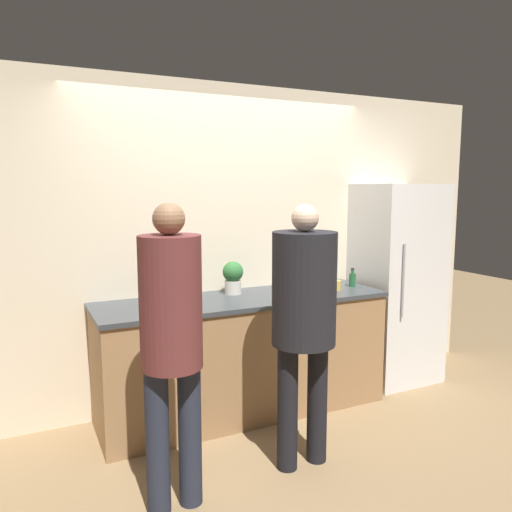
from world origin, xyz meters
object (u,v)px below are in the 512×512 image
object	(u,v)px
cup_yellow	(336,285)
bottle_green	(352,279)
cup_red	(297,285)
person_left	(171,333)
utensil_crock	(284,280)
bottle_amber	(313,288)
bottle_clear	(282,281)
fruit_bowl	(168,296)
refrigerator	(396,283)
person_center	(304,309)
potted_plant	(233,276)

from	to	relation	value
cup_yellow	bottle_green	bearing A→B (deg)	18.69
cup_yellow	cup_red	size ratio (longest dim) A/B	0.84
bottle_green	person_left	bearing A→B (deg)	-153.86
utensil_crock	bottle_amber	distance (m)	0.42
person_left	bottle_clear	xyz separation A→B (m)	(1.23, 1.01, 0.01)
utensil_crock	bottle_clear	world-z (taller)	utensil_crock
person_left	fruit_bowl	world-z (taller)	person_left
fruit_bowl	cup_yellow	world-z (taller)	fruit_bowl
refrigerator	bottle_clear	world-z (taller)	refrigerator
person_center	bottle_green	size ratio (longest dim) A/B	10.50
refrigerator	person_left	distance (m)	2.60
utensil_crock	cup_yellow	distance (m)	0.44
person_left	person_center	distance (m)	0.87
refrigerator	person_left	bearing A→B (deg)	-157.93
person_center	bottle_clear	size ratio (longest dim) A/B	7.63
bottle_green	cup_yellow	size ratio (longest dim) A/B	1.94
bottle_green	utensil_crock	bearing A→B (deg)	159.27
refrigerator	potted_plant	bearing A→B (deg)	176.08
person_center	fruit_bowl	size ratio (longest dim) A/B	4.95
cup_red	cup_yellow	bearing A→B (deg)	-21.96
utensil_crock	bottle_amber	world-z (taller)	utensil_crock
person_left	potted_plant	bearing A→B (deg)	52.83
person_left	bottle_green	xyz separation A→B (m)	(1.86, 0.92, -0.01)
fruit_bowl	potted_plant	xyz separation A→B (m)	(0.56, 0.07, 0.09)
refrigerator	fruit_bowl	world-z (taller)	refrigerator
bottle_clear	bottle_amber	distance (m)	0.33
bottle_amber	cup_yellow	bearing A→B (deg)	23.98
fruit_bowl	utensil_crock	size ratio (longest dim) A/B	1.23
refrigerator	cup_yellow	xyz separation A→B (m)	(-0.76, -0.13, 0.07)
person_left	bottle_clear	bearing A→B (deg)	39.38
fruit_bowl	potted_plant	size ratio (longest dim) A/B	1.29
bottle_green	cup_red	xyz separation A→B (m)	(-0.52, 0.05, -0.01)
person_left	utensil_crock	xyz separation A→B (m)	(1.31, 1.12, -0.01)
fruit_bowl	bottle_amber	bearing A→B (deg)	-16.32
person_center	bottle_green	xyz separation A→B (m)	(1.00, 0.85, -0.04)
utensil_crock	cup_red	distance (m)	0.16
person_left	person_center	bearing A→B (deg)	4.51
fruit_bowl	cup_red	world-z (taller)	fruit_bowl
fruit_bowl	potted_plant	distance (m)	0.57
fruit_bowl	bottle_clear	bearing A→B (deg)	0.02
person_center	utensil_crock	world-z (taller)	person_center
bottle_amber	bottle_green	world-z (taller)	bottle_amber
utensil_crock	cup_yellow	xyz separation A→B (m)	(0.34, -0.28, -0.03)
person_center	fruit_bowl	xyz separation A→B (m)	(-0.60, 0.94, -0.05)
person_left	potted_plant	world-z (taller)	person_left
person_left	cup_yellow	distance (m)	1.85
utensil_crock	potted_plant	bearing A→B (deg)	-175.38
person_center	cup_yellow	size ratio (longest dim) A/B	20.41
bottle_green	potted_plant	distance (m)	1.06
fruit_bowl	utensil_crock	world-z (taller)	utensil_crock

